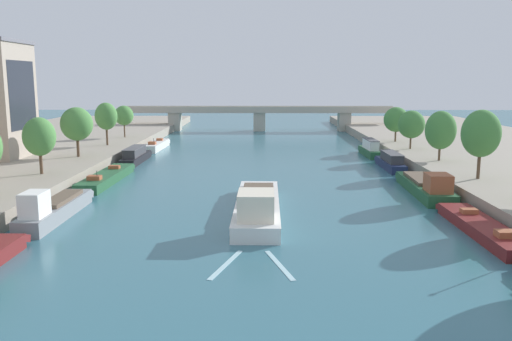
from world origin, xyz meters
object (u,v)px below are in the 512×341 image
(barge_midriver, at_px, (257,205))
(moored_boat_right_lone, at_px, (482,228))
(moored_boat_left_downstream, at_px, (107,177))
(tree_left_past_mid, at_px, (106,116))
(tree_right_third, at_px, (481,134))
(moored_boat_right_end, at_px, (391,162))
(moored_boat_left_lone, at_px, (54,208))
(moored_boat_right_gap_after, at_px, (370,149))
(tree_right_end_of_row, at_px, (411,124))
(tree_right_nearest, at_px, (441,130))
(bridge_far, at_px, (259,115))
(moored_boat_right_near, at_px, (426,186))
(tree_left_end_of_row, at_px, (77,124))
(moored_boat_left_gap_after, at_px, (136,156))
(tree_left_far, at_px, (124,116))
(moored_boat_left_end, at_px, (157,145))
(tree_left_third, at_px, (39,137))
(tree_right_past_mid, at_px, (396,120))

(barge_midriver, height_order, moored_boat_right_lone, barge_midriver)
(moored_boat_left_downstream, relative_size, tree_left_past_mid, 2.37)
(tree_right_third, bearing_deg, moored_boat_right_end, 108.33)
(moored_boat_left_lone, distance_m, moored_boat_right_gap_after, 54.03)
(moored_boat_left_downstream, xyz_separation_m, moored_boat_right_end, (36.82, 9.98, 0.40))
(moored_boat_left_downstream, relative_size, tree_right_end_of_row, 2.76)
(moored_boat_right_gap_after, relative_size, tree_right_end_of_row, 1.74)
(tree_right_nearest, height_order, bridge_far, tree_right_nearest)
(moored_boat_right_near, relative_size, tree_left_end_of_row, 2.23)
(tree_left_end_of_row, distance_m, tree_right_nearest, 49.09)
(moored_boat_left_gap_after, height_order, tree_right_nearest, tree_right_nearest)
(tree_left_far, distance_m, tree_right_end_of_row, 50.98)
(moored_boat_left_downstream, xyz_separation_m, tree_right_end_of_row, (41.82, 18.47, 4.89))
(moored_boat_right_near, xyz_separation_m, moored_boat_right_gap_after, (-0.21, 29.34, 0.23))
(barge_midriver, distance_m, tree_right_end_of_row, 42.18)
(bridge_far, bearing_deg, moored_boat_left_end, -117.91)
(moored_boat_right_end, xyz_separation_m, tree_left_third, (-43.06, -14.05, 4.96))
(moored_boat_right_gap_after, xyz_separation_m, tree_right_past_mid, (5.44, 5.55, 4.34))
(tree_left_past_mid, bearing_deg, tree_right_past_mid, 6.48)
(tree_right_third, height_order, tree_right_end_of_row, tree_right_third)
(moored_boat_right_near, relative_size, tree_left_far, 2.62)
(barge_midriver, relative_size, moored_boat_right_lone, 1.33)
(tree_right_third, bearing_deg, tree_right_end_of_row, 91.09)
(moored_boat_right_near, xyz_separation_m, tree_left_far, (-43.19, 41.34, 4.79))
(moored_boat_left_gap_after, height_order, tree_left_far, tree_left_far)
(moored_boat_left_end, relative_size, tree_right_third, 1.71)
(barge_midriver, distance_m, moored_boat_right_gap_after, 42.88)
(moored_boat_left_end, bearing_deg, tree_left_third, -100.36)
(tree_right_third, bearing_deg, moored_boat_right_lone, -110.19)
(moored_boat_right_near, bearing_deg, tree_left_end_of_row, 159.37)
(moored_boat_left_gap_after, distance_m, tree_right_nearest, 43.60)
(moored_boat_left_downstream, relative_size, moored_boat_right_lone, 1.09)
(barge_midriver, height_order, tree_left_third, tree_left_third)
(barge_midriver, distance_m, tree_right_third, 26.38)
(moored_boat_right_end, relative_size, tree_right_third, 1.49)
(bridge_far, bearing_deg, tree_right_end_of_row, -63.19)
(moored_boat_right_near, distance_m, tree_right_past_mid, 35.58)
(moored_boat_left_end, relative_size, tree_left_far, 2.19)
(moored_boat_right_near, bearing_deg, moored_boat_right_end, 89.38)
(tree_left_past_mid, distance_m, tree_right_nearest, 51.32)
(moored_boat_right_near, xyz_separation_m, tree_left_third, (-42.88, 2.71, 5.02))
(barge_midriver, relative_size, moored_boat_right_gap_after, 1.92)
(tree_right_nearest, distance_m, tree_right_end_of_row, 12.01)
(moored_boat_left_gap_after, bearing_deg, moored_boat_left_end, 89.26)
(moored_boat_right_near, relative_size, tree_right_end_of_row, 2.58)
(tree_right_past_mid, bearing_deg, tree_left_third, -146.22)
(moored_boat_right_gap_after, distance_m, tree_left_end_of_row, 45.30)
(moored_boat_right_near, relative_size, moored_boat_right_end, 1.37)
(moored_boat_left_end, xyz_separation_m, tree_left_end_of_row, (-6.78, -21.23, 5.57))
(tree_right_third, bearing_deg, moored_boat_left_downstream, 171.19)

